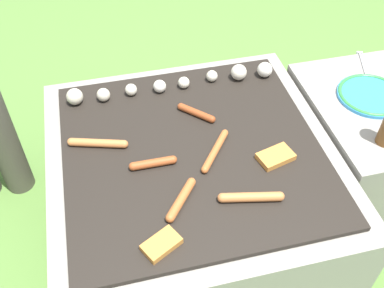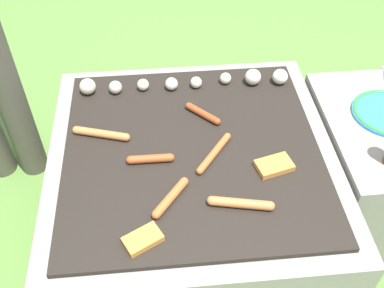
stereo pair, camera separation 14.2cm
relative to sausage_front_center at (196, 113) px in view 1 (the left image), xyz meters
The scene contains 14 objects.
ground_plane 0.46m from the sausage_front_center, 108.84° to the right, with size 14.00×14.00×0.00m, color #567F38.
grill 0.27m from the sausage_front_center, 108.84° to the right, with size 0.92×0.92×0.42m.
side_ledge 0.68m from the sausage_front_center, ahead, with size 0.43×0.59×0.42m.
sausage_back_center 0.37m from the sausage_front_center, 110.60° to the right, with size 0.11×0.14×0.03m.
sausage_back_right 0.19m from the sausage_front_center, 85.32° to the right, with size 0.13×0.16×0.02m.
sausage_front_center is the anchor object (origin of this frame).
sausage_front_right 0.27m from the sausage_front_center, 133.64° to the right, with size 0.15×0.03×0.03m.
sausage_mid_right 0.39m from the sausage_front_center, 80.54° to the right, with size 0.19×0.06×0.03m.
sausage_mid_left 0.35m from the sausage_front_center, 168.86° to the right, with size 0.19×0.08×0.03m.
bread_slice_left 0.52m from the sausage_front_center, 114.02° to the right, with size 0.12×0.10×0.02m.
bread_slice_right 0.32m from the sausage_front_center, 52.96° to the right, with size 0.12×0.09×0.02m.
mushroom_row 0.17m from the sausage_front_center, 100.73° to the left, with size 0.76×0.07×0.06m.
plate_colorful 0.63m from the sausage_front_center, ahead, with size 0.24×0.24×0.02m.
fork_utensil 0.71m from the sausage_front_center, 10.36° to the left, with size 0.08×0.19×0.01m.
Camera 1 is at (-0.23, -0.96, 1.45)m, focal length 42.00 mm.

